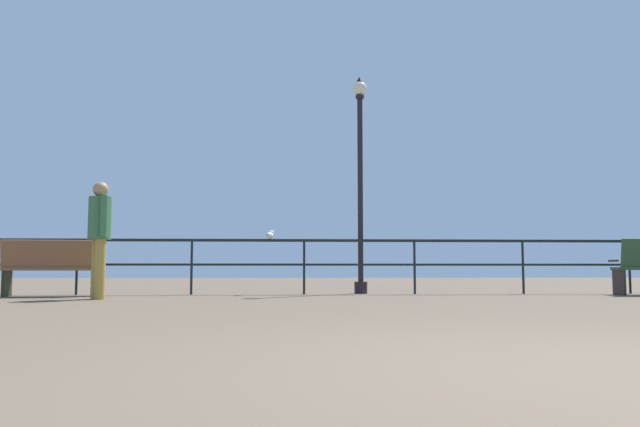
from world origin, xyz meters
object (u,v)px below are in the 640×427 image
bench_far_left (50,265)px  seagull_on_rail (270,235)px  lamppost_center (360,174)px  person_by_bench (99,231)px

bench_far_left → seagull_on_rail: (3.62, 0.75, 0.56)m
lamppost_center → seagull_on_rail: (-1.68, -0.25, -1.18)m
lamppost_center → seagull_on_rail: bearing=-171.5°
person_by_bench → bench_far_left: bearing=137.8°
bench_far_left → person_by_bench: size_ratio=0.85×
bench_far_left → seagull_on_rail: size_ratio=4.26×
lamppost_center → seagull_on_rail: size_ratio=11.59×
bench_far_left → person_by_bench: person_by_bench is taller
lamppost_center → person_by_bench: size_ratio=2.30×
lamppost_center → bench_far_left: bearing=-169.3°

